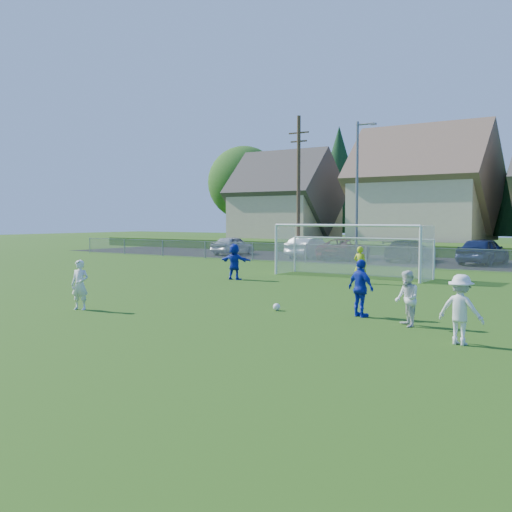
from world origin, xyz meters
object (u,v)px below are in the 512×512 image
at_px(player_white_a, 80,285).
at_px(goalkeeper, 360,265).
at_px(player_blue_a, 361,288).
at_px(soccer_ball, 277,307).
at_px(player_white_c, 461,310).
at_px(player_white_b, 407,298).
at_px(car_d, 408,251).
at_px(player_blue_b, 234,262).
at_px(car_c, 345,249).
at_px(soccer_goal, 353,242).
at_px(car_b, 309,247).
at_px(car_e, 483,251).
at_px(car_a, 233,245).

bearing_deg(player_white_a, goalkeeper, 51.46).
bearing_deg(player_blue_a, soccer_ball, 31.61).
xyz_separation_m(player_white_c, goalkeeper, (-7.07, 10.09, 0.02)).
bearing_deg(player_white_b, player_white_a, -110.55).
xyz_separation_m(player_blue_a, car_d, (-6.69, 21.60, -0.11)).
height_order(player_white_b, player_white_c, player_white_c).
bearing_deg(player_white_b, player_blue_a, -151.46).
height_order(player_blue_b, goalkeeper, player_blue_b).
bearing_deg(car_c, player_blue_b, 92.64).
bearing_deg(soccer_goal, car_c, 118.10).
bearing_deg(car_b, player_white_b, 123.17).
xyz_separation_m(goalkeeper, car_c, (-7.16, 13.01, -0.10)).
xyz_separation_m(car_c, car_e, (8.77, 0.79, 0.11)).
bearing_deg(car_c, player_white_a, 93.34).
distance_m(player_blue_a, car_b, 25.06).
height_order(goalkeeper, car_c, goalkeeper).
bearing_deg(car_a, player_white_a, 114.06).
bearing_deg(car_c, player_white_b, 115.63).
xyz_separation_m(player_blue_a, car_a, (-20.24, 20.90, -0.11)).
relative_size(soccer_ball, car_d, 0.05).
relative_size(soccer_ball, player_white_c, 0.14).
relative_size(player_blue_a, soccer_goal, 0.22).
relative_size(car_a, soccer_goal, 0.56).
bearing_deg(goalkeeper, soccer_ball, 100.81).
bearing_deg(soccer_goal, player_blue_b, -131.36).
relative_size(player_white_a, player_white_c, 0.98).
xyz_separation_m(player_blue_a, car_c, (-10.87, 20.96, -0.11)).
distance_m(player_white_a, car_a, 27.61).
bearing_deg(car_b, car_e, -178.29).
relative_size(player_blue_a, goalkeeper, 1.02).
xyz_separation_m(goalkeeper, car_d, (-2.99, 13.65, -0.09)).
bearing_deg(player_blue_a, car_d, -49.67).
height_order(soccer_ball, player_blue_b, player_blue_b).
height_order(player_white_c, car_a, player_white_c).
height_order(player_blue_b, car_b, player_blue_b).
bearing_deg(goalkeeper, car_c, -58.15).
relative_size(player_blue_a, car_e, 0.34).
bearing_deg(goalkeeper, player_blue_a, 118.01).
height_order(player_white_b, car_b, car_b).
bearing_deg(player_white_b, car_e, 151.01).
relative_size(goalkeeper, car_a, 0.38).
height_order(player_white_a, car_a, player_white_a).
distance_m(player_blue_a, car_d, 22.62).
xyz_separation_m(car_a, car_d, (13.55, 0.70, -0.00)).
bearing_deg(player_blue_a, car_e, -61.37).
distance_m(player_white_a, car_e, 25.96).
xyz_separation_m(player_white_c, car_b, (-17.00, 23.16, -0.04)).
height_order(player_white_a, car_d, player_white_a).
bearing_deg(car_a, car_e, 179.41).
bearing_deg(soccer_ball, car_a, 129.71).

